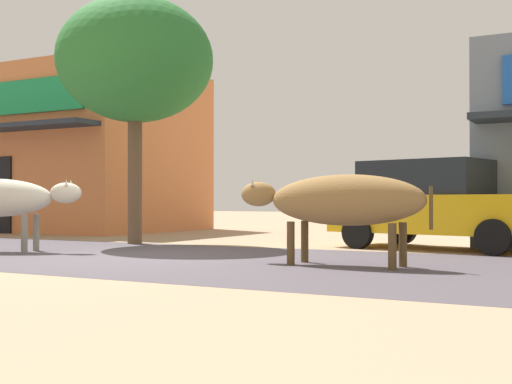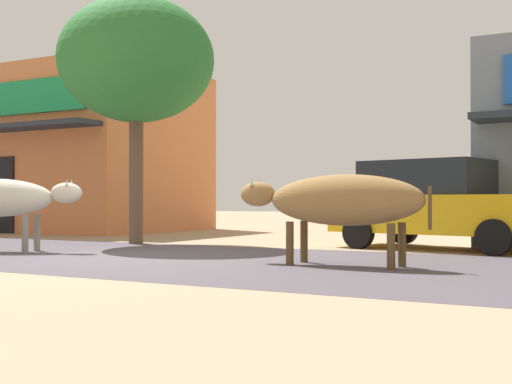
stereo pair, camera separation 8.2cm
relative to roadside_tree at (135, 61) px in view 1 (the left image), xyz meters
name	(u,v)px [view 1 (the left image)]	position (x,y,z in m)	size (l,w,h in m)	color
ground	(139,256)	(2.07, -2.52, -3.81)	(80.00, 80.00, 0.00)	tan
asphalt_road	(139,256)	(2.07, -2.52, -3.81)	(72.00, 5.49, 0.00)	#4E474F
storefront_left_cafe	(78,153)	(-5.66, 4.43, -1.45)	(6.51, 6.06, 4.72)	#D37845
roadside_tree	(135,61)	(0.00, 0.00, 0.00)	(3.25, 3.25, 5.14)	brown
parked_hatchback_car	(438,204)	(5.92, 1.43, -2.97)	(4.21, 2.54, 1.64)	gold
cow_far_dark	(341,201)	(5.50, -2.46, -2.92)	(2.85, 0.70, 1.26)	olive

